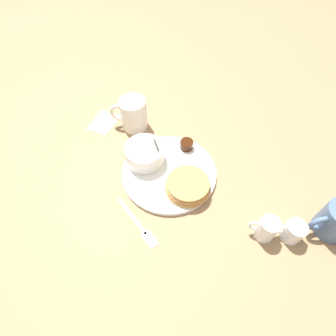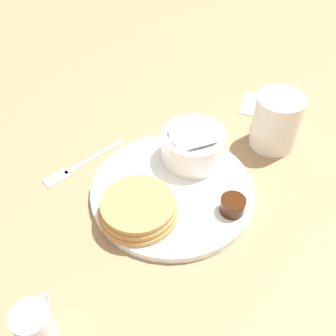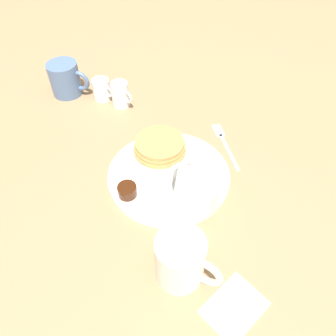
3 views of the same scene
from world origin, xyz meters
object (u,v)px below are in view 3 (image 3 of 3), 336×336
at_px(plate, 169,175).
at_px(fork, 223,140).
at_px(coffee_mug, 181,260).
at_px(second_mug, 66,79).
at_px(creamer_pitcher_far, 102,89).
at_px(bowl, 192,189).
at_px(creamer_pitcher_near, 120,94).

relative_size(plate, fork, 2.10).
bearing_deg(coffee_mug, second_mug, -119.37).
distance_m(creamer_pitcher_far, second_mug, 0.10).
distance_m(bowl, coffee_mug, 0.15).
bearing_deg(plate, bowl, 65.43).
bearing_deg(creamer_pitcher_near, second_mug, -78.71).
distance_m(plate, creamer_pitcher_near, 0.27).
bearing_deg(coffee_mug, creamer_pitcher_far, -127.14).
xyz_separation_m(creamer_pitcher_near, second_mug, (0.03, -0.15, 0.01)).
relative_size(creamer_pitcher_near, creamer_pitcher_far, 1.01).
xyz_separation_m(bowl, fork, (-0.19, -0.02, -0.04)).
bearing_deg(second_mug, creamer_pitcher_far, 107.05).
distance_m(coffee_mug, second_mug, 0.57).
bearing_deg(second_mug, plate, 73.04).
distance_m(coffee_mug, fork, 0.33).
height_order(bowl, second_mug, second_mug).
height_order(coffee_mug, fork, coffee_mug).
height_order(plate, coffee_mug, coffee_mug).
relative_size(coffee_mug, second_mug, 1.04).
relative_size(creamer_pitcher_near, second_mug, 0.63).
distance_m(creamer_pitcher_near, fork, 0.28).
bearing_deg(plate, creamer_pitcher_far, -116.62).
bearing_deg(creamer_pitcher_far, coffee_mug, 52.86).
distance_m(bowl, second_mug, 0.47).
height_order(creamer_pitcher_near, second_mug, second_mug).
bearing_deg(bowl, creamer_pitcher_near, -120.81).
relative_size(fork, second_mug, 1.11).
distance_m(plate, fork, 0.16).
height_order(bowl, creamer_pitcher_near, creamer_pitcher_near).
height_order(coffee_mug, second_mug, coffee_mug).
xyz_separation_m(plate, coffee_mug, (0.17, 0.12, 0.04)).
xyz_separation_m(fork, second_mug, (0.04, -0.43, 0.04)).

